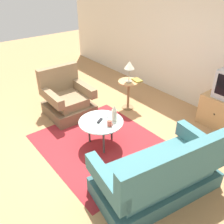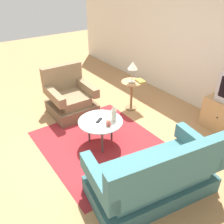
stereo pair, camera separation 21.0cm
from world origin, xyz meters
The scene contains 13 objects.
ground_plane centered at (0.00, 0.00, 0.00)m, with size 16.00×16.00×0.00m, color #AD7F51.
back_wall centered at (0.00, 2.59, 1.35)m, with size 9.00×0.12×2.70m, color beige.
area_rug centered at (0.02, 0.09, 0.00)m, with size 2.15×1.89×0.00m, color maroon.
armchair centered at (-1.28, 0.18, 0.31)m, with size 0.88×0.88×0.95m.
couch centered at (1.34, 0.07, 0.31)m, with size 1.13×1.78×0.95m.
coffee_table centered at (0.02, 0.09, 0.43)m, with size 0.74×0.74×0.48m.
side_table centered at (-0.65, 1.31, 0.45)m, with size 0.44×0.44×0.64m.
table_lamp centered at (-0.62, 1.28, 0.97)m, with size 0.20×0.20×0.44m.
vase centered at (0.14, 0.28, 0.61)m, with size 0.09×0.09×0.28m.
mug centered at (0.21, 0.12, 0.53)m, with size 0.12×0.07×0.09m.
tv_remote_dark centered at (0.01, 0.08, 0.49)m, with size 0.11×0.15×0.02m.
tv_remote_silver centered at (-0.07, 0.30, 0.49)m, with size 0.15×0.14×0.02m.
book centered at (-0.55, 1.45, 0.65)m, with size 0.24×0.18×0.03m.
Camera 2 is at (2.88, -1.70, 2.65)m, focal length 39.03 mm.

